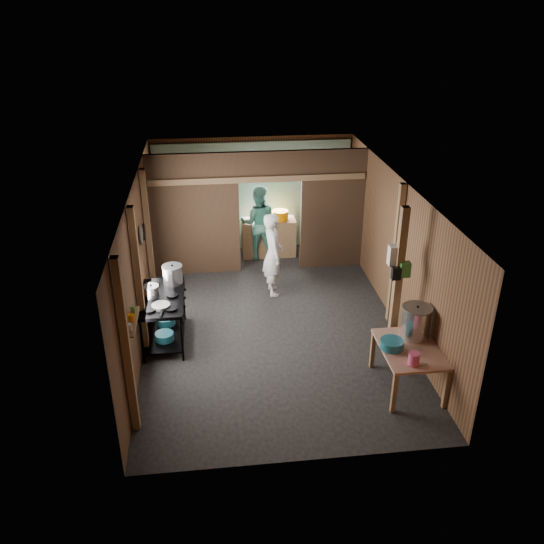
{
  "coord_description": "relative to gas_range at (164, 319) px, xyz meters",
  "views": [
    {
      "loc": [
        -1.04,
        -8.87,
        5.4
      ],
      "look_at": [
        0.0,
        -0.2,
        1.1
      ],
      "focal_mm": 37.35,
      "sensor_mm": 36.0,
      "label": 1
    }
  ],
  "objects": [
    {
      "name": "prep_table",
      "position": [
        3.71,
        -1.74,
        -0.08
      ],
      "size": [
        0.86,
        1.18,
        0.7
      ],
      "primitive_type": null,
      "color": "tan",
      "rests_on": "floor"
    },
    {
      "name": "worker_back",
      "position": [
        1.93,
        3.24,
        0.42
      ],
      "size": [
        0.87,
        0.7,
        1.69
      ],
      "primitive_type": "imported",
      "rotation": [
        0.0,
        0.0,
        3.07
      ],
      "color": "#509A88",
      "rests_on": "floor"
    },
    {
      "name": "wall_shelf",
      "position": [
        -0.27,
        -1.69,
        0.97
      ],
      "size": [
        0.14,
        0.8,
        0.03
      ],
      "primitive_type": "cube",
      "color": "#886547",
      "rests_on": "wall_left"
    },
    {
      "name": "post_left_c",
      "position": [
        -0.3,
        1.61,
        0.87
      ],
      "size": [
        0.1,
        0.12,
        2.6
      ],
      "primitive_type": "cube",
      "color": "#886547",
      "rests_on": "floor"
    },
    {
      "name": "wall_left",
      "position": [
        -0.37,
        0.41,
        0.87
      ],
      "size": [
        0.0,
        7.0,
        2.6
      ],
      "primitive_type": "cube",
      "color": "brown",
      "rests_on": "ground"
    },
    {
      "name": "bag_green",
      "position": [
        3.8,
        -0.95,
        1.17
      ],
      "size": [
        0.16,
        0.12,
        0.24
      ],
      "primitive_type": "cube",
      "color": "#3B8736",
      "rests_on": "post_free"
    },
    {
      "name": "stock_pot",
      "position": [
        3.87,
        -1.44,
        0.51
      ],
      "size": [
        0.54,
        0.54,
        0.53
      ],
      "primitive_type": null,
      "rotation": [
        0.0,
        0.0,
        -0.21
      ],
      "color": "#B8B8B8",
      "rests_on": "prep_table"
    },
    {
      "name": "cook",
      "position": [
        2.06,
        1.52,
        0.41
      ],
      "size": [
        0.45,
        0.64,
        1.68
      ],
      "primitive_type": "imported",
      "rotation": [
        0.0,
        0.0,
        1.65
      ],
      "color": "silver",
      "rests_on": "floor"
    },
    {
      "name": "frying_pan",
      "position": [
        0.0,
        -0.36,
        0.45
      ],
      "size": [
        0.34,
        0.54,
        0.07
      ],
      "primitive_type": null,
      "rotation": [
        0.0,
        0.0,
        -0.09
      ],
      "color": "slate",
      "rests_on": "gas_range"
    },
    {
      "name": "stove_pot_med",
      "position": [
        -0.17,
        0.02,
        0.52
      ],
      "size": [
        0.32,
        0.32,
        0.23
      ],
      "primitive_type": null,
      "rotation": [
        0.0,
        0.0,
        0.23
      ],
      "color": "#B8B8B8",
      "rests_on": "gas_range"
    },
    {
      "name": "partition_left",
      "position": [
        0.55,
        2.61,
        0.87
      ],
      "size": [
        1.85,
        0.1,
        2.6
      ],
      "primitive_type": "cube",
      "color": "#422C1D",
      "rests_on": "floor"
    },
    {
      "name": "wall_front",
      "position": [
        1.88,
        -3.09,
        0.87
      ],
      "size": [
        4.5,
        0.0,
        2.6
      ],
      "primitive_type": "cube",
      "color": "brown",
      "rests_on": "ground"
    },
    {
      "name": "back_counter",
      "position": [
        2.18,
        3.36,
        -0.0
      ],
      "size": [
        1.2,
        0.5,
        0.85
      ],
      "primitive_type": "cube",
      "color": "#886547",
      "rests_on": "floor"
    },
    {
      "name": "wash_basin",
      "position": [
        3.43,
        -1.71,
        0.34
      ],
      "size": [
        0.43,
        0.43,
        0.13
      ],
      "primitive_type": "cylinder",
      "rotation": [
        0.0,
        0.0,
        -0.27
      ],
      "color": "#1C6170",
      "rests_on": "prep_table"
    },
    {
      "name": "partition_right",
      "position": [
        3.46,
        2.61,
        0.87
      ],
      "size": [
        1.35,
        0.1,
        2.6
      ],
      "primitive_type": "cube",
      "color": "#422C1D",
      "rests_on": "floor"
    },
    {
      "name": "pan_lid_big",
      "position": [
        -0.33,
        0.81,
        1.22
      ],
      "size": [
        0.03,
        0.34,
        0.34
      ],
      "primitive_type": "cylinder",
      "rotation": [
        0.0,
        1.57,
        0.0
      ],
      "color": "slate",
      "rests_on": "wall_left"
    },
    {
      "name": "post_left_b",
      "position": [
        -0.3,
        -0.39,
        0.87
      ],
      "size": [
        0.1,
        0.12,
        2.6
      ],
      "primitive_type": "cube",
      "color": "#886547",
      "rests_on": "floor"
    },
    {
      "name": "pan_lid_small",
      "position": [
        -0.33,
        1.21,
        1.12
      ],
      "size": [
        0.03,
        0.3,
        0.3
      ],
      "primitive_type": "cylinder",
      "rotation": [
        0.0,
        1.57,
        0.0
      ],
      "color": "black",
      "rests_on": "wall_left"
    },
    {
      "name": "blue_tub_front",
      "position": [
        0.0,
        -0.26,
        -0.2
      ],
      "size": [
        0.31,
        0.31,
        0.13
      ],
      "primitive_type": "cylinder",
      "color": "#1C6170",
      "rests_on": "gas_range"
    },
    {
      "name": "bag_black",
      "position": [
        3.66,
        -0.97,
        1.12
      ],
      "size": [
        0.14,
        0.1,
        0.2
      ],
      "primitive_type": "cube",
      "color": "black",
      "rests_on": "post_free"
    },
    {
      "name": "bag_white",
      "position": [
        3.68,
        -0.81,
        1.35
      ],
      "size": [
        0.22,
        0.15,
        0.32
      ],
      "primitive_type": "cube",
      "color": "silver",
      "rests_on": "post_free"
    },
    {
      "name": "yellow_tub",
      "position": [
        2.44,
        3.36,
        0.52
      ],
      "size": [
        0.37,
        0.37,
        0.2
      ],
      "primitive_type": "cylinder",
      "color": "orange",
      "rests_on": "back_counter"
    },
    {
      "name": "post_left_a",
      "position": [
        -0.3,
        -2.19,
        0.87
      ],
      "size": [
        0.1,
        0.12,
        2.6
      ],
      "primitive_type": "cube",
      "color": "#886547",
      "rests_on": "floor"
    },
    {
      "name": "blue_tub_back",
      "position": [
        0.0,
        0.26,
        -0.2
      ],
      "size": [
        0.33,
        0.33,
        0.13
      ],
      "primitive_type": "cylinder",
      "color": "#1C6170",
      "rests_on": "gas_range"
    },
    {
      "name": "jar_yellow",
      "position": [
        -0.27,
        -1.69,
        1.04
      ],
      "size": [
        0.08,
        0.08,
        0.1
      ],
      "primitive_type": "cylinder",
      "color": "orange",
      "rests_on": "wall_shelf"
    },
    {
      "name": "wall_back",
      "position": [
        1.88,
        3.91,
        0.87
      ],
      "size": [
        4.5,
        0.0,
        2.6
      ],
      "primitive_type": "cube",
      "color": "brown",
      "rests_on": "ground"
    },
    {
      "name": "partition_header",
      "position": [
        2.13,
        2.61,
        1.87
      ],
      "size": [
        1.3,
        0.1,
        0.6
      ],
      "primitive_type": "cube",
      "color": "#422C1D",
      "rests_on": "wall_back"
    },
    {
      "name": "red_cup",
      "position": [
        1.91,
        3.36,
        0.5
      ],
      "size": [
        0.13,
        0.13,
        0.15
      ],
      "primitive_type": "cylinder",
      "color": "#CC2243",
      "rests_on": "back_counter"
    },
    {
      "name": "wall_right",
      "position": [
        4.13,
        0.41,
        0.87
      ],
      "size": [
        0.0,
        7.0,
        2.6
      ],
      "primitive_type": "cube",
      "color": "brown",
      "rests_on": "ground"
    },
    {
      "name": "wall_clock",
      "position": [
        2.13,
        3.81,
        1.47
      ],
      "size": [
        0.2,
        0.03,
        0.2
      ],
      "primitive_type": "cylinder",
      "rotation": [
        1.57,
        0.0,
        0.0
      ],
      "color": "silver",
      "rests_on": "wall_back"
    },
    {
      "name": "post_right",
      "position": [
        4.06,
        0.21,
        0.87
      ],
      "size": [
        0.1,
        0.12,
        2.6
      ],
      "primitive_type": "cube",
      "color": "#886547",
      "rests_on": "floor"
    },
    {
      "name": "cross_beam",
      "position": [
        1.88,
        2.56,
        1.62
      ],
      "size": [
        4.4,
        0.12,
        0.12
      ],
      "primitive_type": "cube",
      "color": "#886547",
      "rests_on": "wall_left"
    },
    {
      "name": "knife",
      "position": [
        3.66,
        -2.17,
        0.28
      ],
      "size": [
        0.3,
        0.04,
        0.01
      ],
      "primitive_type": "cube",
      "rotation": [
        0.0,
        0.0,
        -0.03
      ],
      "color": "#B8B8B8",
      "rests_on": "prep_table"
    },
    {
      "name": "ceiling",
      "position": [
        1.88,
        0.41,
        2.17
      ],
      "size": [
        4.5,
        7.0,
        0.0
      ],
      "primitive_type": "cube",
      "color": "#2E2C2A",
      "rests_on": "ground"
    },
    {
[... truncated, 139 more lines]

